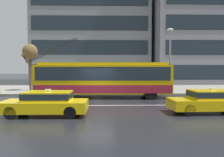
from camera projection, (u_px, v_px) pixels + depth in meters
name	position (u px, v px, depth m)	size (l,w,h in m)	color
ground_plane	(97.00, 103.00, 15.70)	(160.00, 160.00, 0.00)	#22242A
sidewalk_slab	(100.00, 89.00, 24.93)	(80.00, 10.00, 0.14)	gray
lane_centre_line	(96.00, 105.00, 14.50)	(72.00, 0.14, 0.01)	silver
trolleybus	(104.00, 78.00, 18.27)	(11.91, 2.87, 4.98)	#DBB408
taxi_oncoming_far	(210.00, 100.00, 12.09)	(4.42, 1.88, 1.39)	yellow
taxi_oncoming_near	(46.00, 102.00, 11.37)	(4.40, 1.81, 1.39)	yellow
bus_shelter	(84.00, 73.00, 21.73)	(3.71, 1.81, 2.50)	gray
pedestrian_at_shelter	(122.00, 75.00, 21.42)	(1.64, 1.64, 2.07)	#1B282C
pedestrian_approaching_curb	(106.00, 81.00, 22.80)	(0.45, 0.45, 1.68)	navy
pedestrian_walking_past	(62.00, 75.00, 22.40)	(1.46, 1.46, 2.05)	#28222D
pedestrian_waiting_by_pole	(91.00, 76.00, 22.43)	(1.13, 1.13, 1.96)	#25192B
street_lamp	(170.00, 54.00, 20.71)	(0.60, 0.32, 6.09)	gray
street_tree_bare	(30.00, 53.00, 22.92)	(1.89, 1.58, 4.87)	brown
office_tower_corner_left	(93.00, 0.00, 38.78)	(18.58, 14.17, 29.10)	gray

